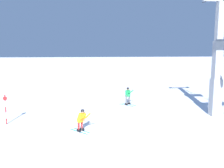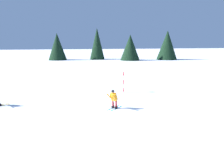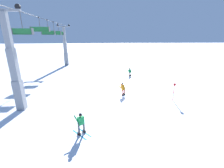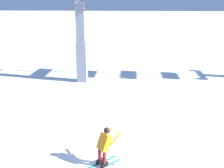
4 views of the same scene
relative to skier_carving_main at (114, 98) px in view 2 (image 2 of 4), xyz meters
The scene contains 4 objects.
ground_plane 1.45m from the skier_carving_main, 44.54° to the left, with size 260.00×260.00×0.00m, color white.
skier_carving_main is the anchor object (origin of this frame).
trail_marker_pole 5.63m from the skier_carving_main, 112.62° to the right, with size 0.07×0.28×2.07m.
tree_line_ridge 45.60m from the skier_carving_main, 104.69° to the right, with size 34.60×10.37×8.61m.
Camera 2 is at (2.74, 15.00, 4.99)m, focal length 36.06 mm.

